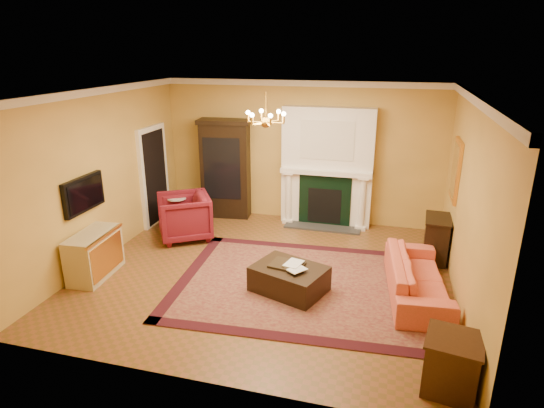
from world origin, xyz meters
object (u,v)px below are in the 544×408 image
at_px(commode, 94,255).
at_px(coral_sofa, 418,271).
at_px(wingback_armchair, 184,215).
at_px(console_table, 436,240).
at_px(china_cabinet, 226,171).
at_px(end_table, 451,366).
at_px(pedestal_table, 177,211).
at_px(leather_ottoman, 289,279).

relative_size(commode, coral_sofa, 0.49).
bearing_deg(wingback_armchair, console_table, 60.91).
relative_size(china_cabinet, end_table, 3.28).
relative_size(wingback_armchair, commode, 0.97).
relative_size(pedestal_table, end_table, 1.13).
relative_size(commode, leather_ottoman, 0.95).
bearing_deg(china_cabinet, coral_sofa, -39.40).
bearing_deg(coral_sofa, pedestal_table, 66.78).
bearing_deg(pedestal_table, wingback_armchair, -47.25).
relative_size(coral_sofa, leather_ottoman, 1.94).
relative_size(china_cabinet, wingback_armchair, 2.09).
height_order(coral_sofa, leather_ottoman, coral_sofa).
bearing_deg(leather_ottoman, end_table, -17.25).
bearing_deg(wingback_armchair, leather_ottoman, 26.49).
height_order(console_table, leather_ottoman, console_table).
relative_size(wingback_armchair, leather_ottoman, 0.93).
bearing_deg(commode, console_table, 16.88).
relative_size(end_table, console_table, 0.82).
distance_m(pedestal_table, commode, 2.25).
bearing_deg(coral_sofa, china_cabinet, 51.70).
height_order(pedestal_table, coral_sofa, coral_sofa).
bearing_deg(wingback_armchair, end_table, 23.86).
relative_size(end_table, leather_ottoman, 0.59).
xyz_separation_m(china_cabinet, wingback_armchair, (-0.35, -1.45, -0.54)).
xyz_separation_m(china_cabinet, console_table, (4.41, -1.21, -0.65)).
bearing_deg(china_cabinet, pedestal_table, -128.85).
distance_m(pedestal_table, console_table, 5.10).
relative_size(commode, console_table, 1.32).
height_order(pedestal_table, end_table, pedestal_table).
distance_m(coral_sofa, leather_ottoman, 1.97).
height_order(china_cabinet, console_table, china_cabinet).
bearing_deg(pedestal_table, commode, -100.60).
bearing_deg(leather_ottoman, china_cabinet, 145.30).
height_order(pedestal_table, leather_ottoman, pedestal_table).
bearing_deg(end_table, pedestal_table, 144.90).
bearing_deg(pedestal_table, coral_sofa, -17.43).
bearing_deg(console_table, commode, -155.31).
xyz_separation_m(coral_sofa, console_table, (0.36, 1.38, -0.02)).
height_order(wingback_armchair, commode, wingback_armchair).
distance_m(wingback_armchair, leather_ottoman, 2.94).
relative_size(pedestal_table, commode, 0.70).
relative_size(pedestal_table, console_table, 0.92).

